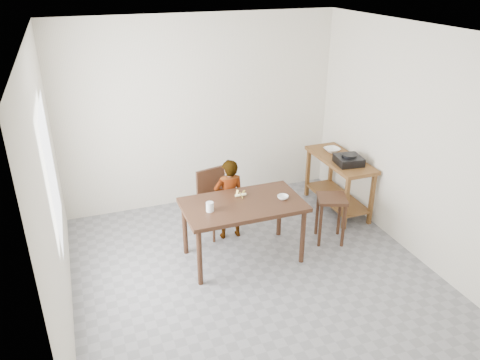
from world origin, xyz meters
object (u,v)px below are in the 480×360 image
object	(u,v)px
dining_table	(243,231)
dining_chair	(218,204)
child	(229,199)
stool	(330,219)
prep_counter	(338,184)

from	to	relation	value
dining_table	dining_chair	world-z (taller)	dining_chair
child	stool	size ratio (longest dim) A/B	1.75
dining_table	child	world-z (taller)	child
prep_counter	stool	world-z (taller)	prep_counter
prep_counter	stool	bearing A→B (deg)	-126.79
stool	dining_table	bearing A→B (deg)	179.28
dining_table	prep_counter	bearing A→B (deg)	22.15
prep_counter	stool	xyz separation A→B (m)	(-0.53, -0.71, -0.09)
dining_chair	stool	xyz separation A→B (m)	(1.28, -0.68, -0.12)
dining_chair	dining_table	bearing A→B (deg)	-94.80
prep_counter	child	bearing A→B (deg)	-173.93
child	dining_chair	xyz separation A→B (m)	(-0.10, 0.15, -0.12)
prep_counter	dining_chair	bearing A→B (deg)	-178.88
prep_counter	child	world-z (taller)	child
child	dining_chair	distance (m)	0.21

